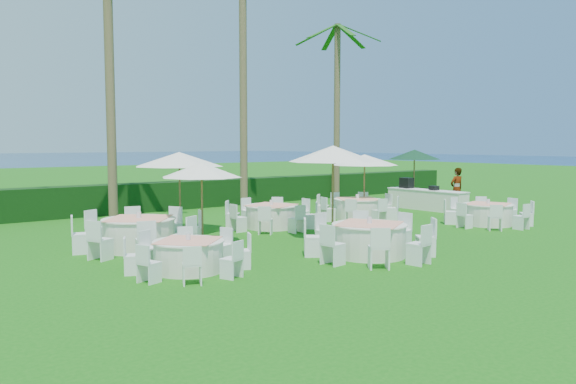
% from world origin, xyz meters
% --- Properties ---
extents(ground, '(120.00, 120.00, 0.00)m').
position_xyz_m(ground, '(0.00, 0.00, 0.00)').
color(ground, '#125D10').
rests_on(ground, ground).
extents(hedge, '(34.00, 1.00, 1.20)m').
position_xyz_m(hedge, '(0.00, 12.00, 0.60)').
color(hedge, black).
rests_on(hedge, ground).
extents(banquet_table_a, '(2.74, 2.74, 0.86)m').
position_xyz_m(banquet_table_a, '(-5.56, 0.84, 0.37)').
color(banquet_table_a, silver).
rests_on(banquet_table_a, ground).
extents(banquet_table_b, '(3.36, 3.36, 1.01)m').
position_xyz_m(banquet_table_b, '(-1.10, -0.41, 0.44)').
color(banquet_table_b, silver).
rests_on(banquet_table_b, ground).
extents(banquet_table_c, '(2.99, 2.99, 0.91)m').
position_xyz_m(banquet_table_c, '(6.16, 0.90, 0.40)').
color(banquet_table_c, silver).
rests_on(banquet_table_c, ground).
extents(banquet_table_d, '(3.41, 3.41, 1.03)m').
position_xyz_m(banquet_table_d, '(-5.41, 3.98, 0.45)').
color(banquet_table_d, silver).
rests_on(banquet_table_d, ground).
extents(banquet_table_e, '(3.11, 3.11, 0.95)m').
position_xyz_m(banquet_table_e, '(-0.29, 4.98, 0.41)').
color(banquet_table_e, silver).
rests_on(banquet_table_e, ground).
extents(banquet_table_f, '(3.10, 3.10, 0.94)m').
position_xyz_m(banquet_table_f, '(3.64, 4.84, 0.41)').
color(banquet_table_f, silver).
rests_on(banquet_table_f, ground).
extents(umbrella_a, '(2.24, 2.24, 2.35)m').
position_xyz_m(umbrella_a, '(-3.87, 3.26, 2.14)').
color(umbrella_a, brown).
rests_on(umbrella_a, ground).
extents(umbrella_b, '(2.67, 2.67, 2.80)m').
position_xyz_m(umbrella_b, '(-0.10, 2.09, 2.55)').
color(umbrella_b, brown).
rests_on(umbrella_b, ground).
extents(umbrella_c, '(2.83, 2.83, 2.59)m').
position_xyz_m(umbrella_c, '(-3.34, 5.68, 2.37)').
color(umbrella_c, brown).
rests_on(umbrella_c, ground).
extents(umbrella_d, '(2.59, 2.59, 2.43)m').
position_xyz_m(umbrella_d, '(4.36, 5.20, 2.22)').
color(umbrella_d, brown).
rests_on(umbrella_d, ground).
extents(umbrella_green, '(2.35, 2.35, 2.58)m').
position_xyz_m(umbrella_green, '(8.80, 6.44, 2.35)').
color(umbrella_green, brown).
rests_on(umbrella_green, ground).
extents(buffet_table, '(0.88, 3.77, 1.33)m').
position_xyz_m(buffet_table, '(8.05, 5.14, 0.47)').
color(buffet_table, silver).
rests_on(buffet_table, ground).
extents(staff_person, '(0.72, 0.53, 1.81)m').
position_xyz_m(staff_person, '(9.17, 4.39, 0.91)').
color(staff_person, gray).
rests_on(staff_person, ground).
extents(palm_b, '(4.25, 4.37, 9.27)m').
position_xyz_m(palm_b, '(-4.33, 8.85, 5.10)').
color(palm_b, brown).
rests_on(palm_b, ground).
extents(palm_c, '(4.39, 4.19, 11.82)m').
position_xyz_m(palm_c, '(1.63, 9.64, 6.40)').
color(palm_c, brown).
rests_on(palm_c, ground).
extents(palm_d, '(4.40, 4.17, 8.95)m').
position_xyz_m(palm_d, '(8.45, 11.30, 4.93)').
color(palm_d, brown).
rests_on(palm_d, ground).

